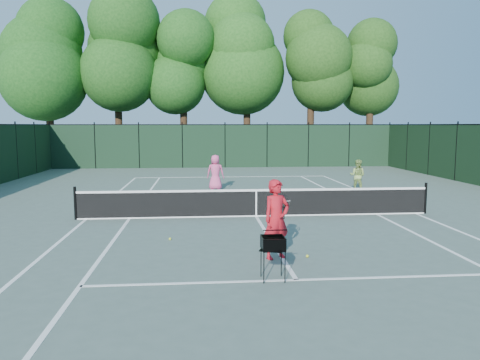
{
  "coord_description": "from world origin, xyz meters",
  "views": [
    {
      "loc": [
        -1.87,
        -15.08,
        3.0
      ],
      "look_at": [
        -0.45,
        1.0,
        1.1
      ],
      "focal_mm": 35.0,
      "sensor_mm": 36.0,
      "label": 1
    }
  ],
  "objects": [
    {
      "name": "player_green",
      "position": [
        5.26,
        5.33,
        0.73
      ],
      "size": [
        0.9,
        0.86,
        1.46
      ],
      "rotation": [
        0.0,
        0.0,
        2.55
      ],
      "color": "#8FAD56",
      "rests_on": "ground"
    },
    {
      "name": "loose_ball_near_cart",
      "position": [
        0.57,
        -4.89,
        0.03
      ],
      "size": [
        0.07,
        0.07,
        0.07
      ],
      "primitive_type": "sphere",
      "color": "#C1CE2A",
      "rests_on": "ground"
    },
    {
      "name": "tree_5",
      "position": [
        12.0,
        22.1,
        7.71
      ],
      "size": [
        5.8,
        5.8,
        12.23
      ],
      "color": "black",
      "rests_on": "ground"
    },
    {
      "name": "tree_0",
      "position": [
        -13.0,
        21.5,
        8.16
      ],
      "size": [
        6.4,
        6.4,
        13.14
      ],
      "color": "black",
      "rests_on": "ground"
    },
    {
      "name": "fence_far",
      "position": [
        0.0,
        18.0,
        1.5
      ],
      "size": [
        24.0,
        0.05,
        3.0
      ],
      "primitive_type": "cube",
      "color": "black",
      "rests_on": "ground"
    },
    {
      "name": "tree_4",
      "position": [
        7.0,
        21.6,
        8.14
      ],
      "size": [
        6.2,
        6.2,
        12.97
      ],
      "color": "black",
      "rests_on": "ground"
    },
    {
      "name": "tree_2",
      "position": [
        -3.0,
        21.8,
        7.73
      ],
      "size": [
        6.0,
        6.0,
        12.4
      ],
      "color": "black",
      "rests_on": "ground"
    },
    {
      "name": "center_service_line",
      "position": [
        0.0,
        0.0,
        0.0
      ],
      "size": [
        0.1,
        12.8,
        0.01
      ],
      "primitive_type": "cube",
      "color": "white",
      "rests_on": "ground"
    },
    {
      "name": "sideline_doubles_right",
      "position": [
        5.49,
        0.0,
        0.0
      ],
      "size": [
        0.1,
        23.77,
        0.01
      ],
      "primitive_type": "cube",
      "color": "white",
      "rests_on": "ground"
    },
    {
      "name": "ground",
      "position": [
        0.0,
        0.0,
        0.0
      ],
      "size": [
        90.0,
        90.0,
        0.0
      ],
      "primitive_type": "plane",
      "color": "#4C5D53",
      "rests_on": "ground"
    },
    {
      "name": "sideline_doubles_left",
      "position": [
        -5.49,
        0.0,
        0.0
      ],
      "size": [
        0.1,
        23.77,
        0.01
      ],
      "primitive_type": "cube",
      "color": "white",
      "rests_on": "ground"
    },
    {
      "name": "tree_3",
      "position": [
        2.0,
        22.3,
        9.01
      ],
      "size": [
        7.0,
        7.0,
        14.45
      ],
      "color": "black",
      "rests_on": "ground"
    },
    {
      "name": "baseline_far",
      "position": [
        0.0,
        11.88,
        0.0
      ],
      "size": [
        10.97,
        0.1,
        0.01
      ],
      "primitive_type": "cube",
      "color": "white",
      "rests_on": "ground"
    },
    {
      "name": "service_line_near",
      "position": [
        0.0,
        -6.4,
        0.0
      ],
      "size": [
        8.23,
        0.1,
        0.01
      ],
      "primitive_type": "cube",
      "color": "white",
      "rests_on": "ground"
    },
    {
      "name": "player_pink",
      "position": [
        -1.1,
        6.51,
        0.82
      ],
      "size": [
        0.86,
        0.63,
        1.64
      ],
      "rotation": [
        0.0,
        0.0,
        3.0
      ],
      "color": "#DA4D85",
      "rests_on": "ground"
    },
    {
      "name": "coach",
      "position": [
        -0.14,
        -4.87,
        0.9
      ],
      "size": [
        0.8,
        0.89,
        1.8
      ],
      "rotation": [
        0.0,
        0.0,
        0.43
      ],
      "color": "red",
      "rests_on": "ground"
    },
    {
      "name": "sideline_singles_left",
      "position": [
        -4.12,
        0.0,
        0.0
      ],
      "size": [
        0.1,
        23.77,
        0.01
      ],
      "primitive_type": "cube",
      "color": "white",
      "rests_on": "ground"
    },
    {
      "name": "loose_ball_midcourt",
      "position": [
        -2.64,
        -2.97,
        0.03
      ],
      "size": [
        0.07,
        0.07,
        0.07
      ],
      "primitive_type": "sphere",
      "color": "#BFD62B",
      "rests_on": "ground"
    },
    {
      "name": "tennis_net",
      "position": [
        0.0,
        0.0,
        0.48
      ],
      "size": [
        11.69,
        0.09,
        1.06
      ],
      "color": "black",
      "rests_on": "ground"
    },
    {
      "name": "tree_1",
      "position": [
        -8.0,
        22.0,
        8.69
      ],
      "size": [
        6.8,
        6.8,
        13.98
      ],
      "color": "black",
      "rests_on": "ground"
    },
    {
      "name": "ball_hopper",
      "position": [
        -0.45,
        -6.33,
        0.72
      ],
      "size": [
        0.58,
        0.58,
        0.86
      ],
      "rotation": [
        0.0,
        0.0,
        -0.39
      ],
      "color": "black",
      "rests_on": "ground"
    },
    {
      "name": "service_line_far",
      "position": [
        0.0,
        6.4,
        0.0
      ],
      "size": [
        8.23,
        0.1,
        0.01
      ],
      "primitive_type": "cube",
      "color": "white",
      "rests_on": "ground"
    },
    {
      "name": "sideline_singles_right",
      "position": [
        4.12,
        0.0,
        0.0
      ],
      "size": [
        0.1,
        23.77,
        0.01
      ],
      "primitive_type": "cube",
      "color": "white",
      "rests_on": "ground"
    }
  ]
}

